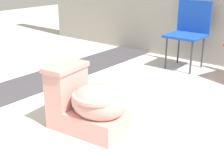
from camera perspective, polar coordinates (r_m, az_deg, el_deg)
name	(u,v)px	position (r m, az deg, el deg)	size (l,w,h in m)	color
ground_plane	(74,143)	(2.37, -6.97, -10.63)	(14.00, 14.00, 0.00)	beige
gravel_strip	(26,85)	(3.54, -15.47, -0.26)	(0.56, 8.00, 0.01)	#423F44
toilet	(88,104)	(2.44, -4.36, -3.69)	(0.67, 0.44, 0.52)	#E09E93
folding_chair_left	(190,27)	(4.11, 14.07, 10.03)	(0.45, 0.45, 0.83)	#1947B2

